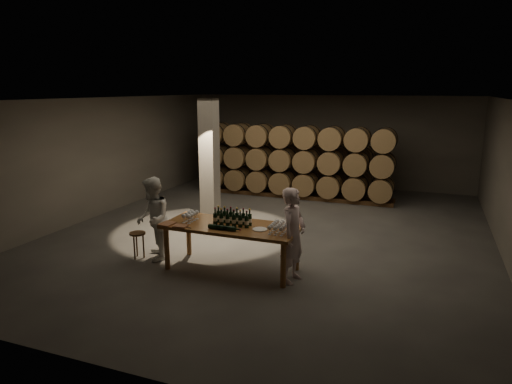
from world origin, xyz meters
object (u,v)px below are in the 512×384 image
at_px(person_woman, 153,219).
at_px(stool, 138,237).
at_px(bottle_cluster, 232,219).
at_px(notebook_near, 180,226).
at_px(plate, 260,229).
at_px(tasting_table, 231,230).
at_px(person_man, 293,235).

bearing_deg(person_woman, stool, -112.41).
xyz_separation_m(stool, person_woman, (0.35, 0.06, 0.41)).
xyz_separation_m(bottle_cluster, person_woman, (-1.72, -0.08, -0.16)).
xyz_separation_m(bottle_cluster, notebook_near, (-0.86, -0.47, -0.10)).
bearing_deg(plate, tasting_table, 172.27).
relative_size(tasting_table, notebook_near, 10.09).
distance_m(tasting_table, person_woman, 1.71).
height_order(plate, person_man, person_man).
relative_size(tasting_table, person_woman, 1.52).
bearing_deg(plate, person_man, -1.15).
relative_size(bottle_cluster, person_man, 0.42).
xyz_separation_m(plate, notebook_near, (-1.46, -0.37, 0.01)).
relative_size(stool, person_man, 0.31).
height_order(tasting_table, person_man, person_man).
distance_m(stool, person_man, 3.34).
bearing_deg(person_man, plate, 98.55).
height_order(person_man, person_woman, person_man).
bearing_deg(notebook_near, bottle_cluster, 21.17).
bearing_deg(tasting_table, person_man, -4.37).
bearing_deg(tasting_table, person_woman, -177.85).
xyz_separation_m(bottle_cluster, person_man, (1.24, -0.11, -0.15)).
xyz_separation_m(tasting_table, bottle_cluster, (0.01, 0.02, 0.22)).
bearing_deg(tasting_table, plate, -7.73).
distance_m(tasting_table, notebook_near, 0.97).
bearing_deg(bottle_cluster, notebook_near, -151.52).
relative_size(tasting_table, plate, 9.49).
distance_m(bottle_cluster, notebook_near, 0.99).
distance_m(notebook_near, person_woman, 0.95).
relative_size(plate, notebook_near, 1.06).
bearing_deg(tasting_table, bottle_cluster, 51.05).
bearing_deg(person_woman, person_man, 56.77).
xyz_separation_m(bottle_cluster, stool, (-2.07, -0.14, -0.57)).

